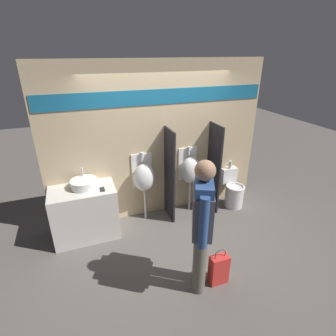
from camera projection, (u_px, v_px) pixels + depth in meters
ground_plane at (171, 227)px, 4.55m from camera, size 16.00×16.00×0.00m
display_wall at (159, 142)px, 4.51m from camera, size 3.84×0.07×2.70m
sink_counter at (85, 213)px, 4.18m from camera, size 1.00×0.58×0.86m
sink_basin at (84, 183)px, 4.05m from camera, size 0.41×0.41×0.27m
cell_phone at (102, 189)px, 4.00m from camera, size 0.07×0.14×0.01m
divider_near_counter at (170, 175)px, 4.53m from camera, size 0.03×0.47×1.65m
divider_mid at (214, 168)px, 4.80m from camera, size 0.03×0.47×1.65m
urinal_near_counter at (144, 177)px, 4.47m from camera, size 0.37×0.31×1.24m
urinal_far at (190, 170)px, 4.75m from camera, size 0.37×0.31×1.24m
toilet at (233, 191)px, 5.10m from camera, size 0.37×0.53×0.85m
person_in_vest at (202, 219)px, 3.02m from camera, size 0.40×0.57×1.76m
shopping_bag at (219, 269)px, 3.39m from camera, size 0.24×0.13×0.54m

